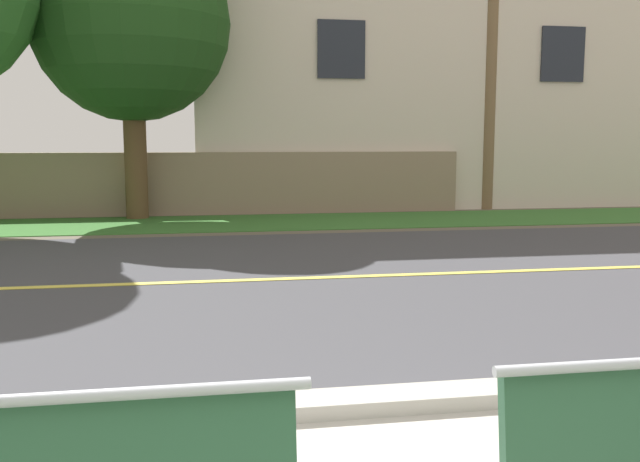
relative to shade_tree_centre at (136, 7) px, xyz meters
name	(u,v)px	position (x,y,z in m)	size (l,w,h in m)	color
ground_plane	(245,259)	(1.82, -5.40, -4.38)	(140.00, 140.00, 0.00)	#665B4C
curb_edge	(302,407)	(1.82, -11.05, -4.33)	(44.00, 0.30, 0.11)	#ADA89E
street_asphalt	(253,280)	(1.82, -6.90, -4.38)	(52.00, 8.00, 0.01)	#424247
road_centre_line	(253,280)	(1.82, -6.90, -4.38)	(48.00, 0.14, 0.01)	#E0CC4C
far_verge_grass	(232,223)	(1.82, -1.08, -4.38)	(48.00, 2.80, 0.02)	#38702D
shade_tree_centre	(136,7)	(0.00, 0.00, 0.00)	(4.09, 4.09, 6.75)	brown
garden_wall	(177,184)	(0.69, 0.72, -3.68)	(13.00, 0.36, 1.40)	gray
house_across_street	(414,66)	(7.14, 3.92, -0.66)	(13.03, 6.91, 7.35)	beige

